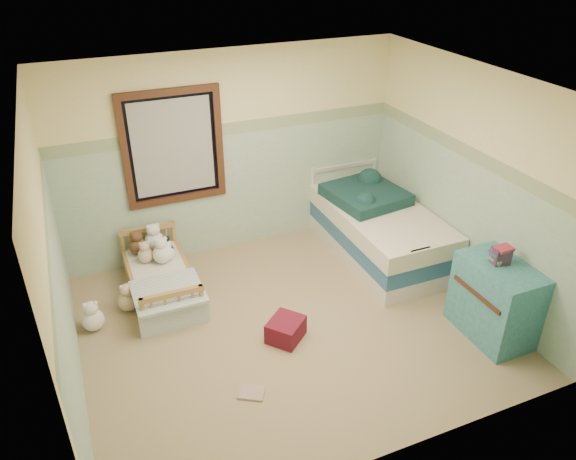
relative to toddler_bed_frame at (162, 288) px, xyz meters
name	(u,v)px	position (x,y,z in m)	size (l,w,h in m)	color
floor	(290,324)	(1.13, -1.05, -0.10)	(4.20, 3.60, 0.02)	#877659
ceiling	(290,86)	(1.13, -1.05, 2.42)	(4.20, 3.60, 0.02)	silver
wall_back	(232,154)	(1.13, 0.75, 1.16)	(4.20, 0.04, 2.50)	beige
wall_front	(393,336)	(1.13, -2.85, 1.16)	(4.20, 0.04, 2.50)	beige
wall_left	(53,267)	(-0.97, -1.05, 1.16)	(0.04, 3.60, 2.50)	beige
wall_right	(470,183)	(3.23, -1.05, 1.16)	(0.04, 3.60, 2.50)	beige
wainscot_mint	(234,192)	(1.13, 0.74, 0.66)	(4.20, 0.01, 1.50)	#8CA992
border_strip	(231,129)	(1.13, 0.74, 1.49)	(4.20, 0.01, 0.15)	#4C7455
window_frame	(173,148)	(0.43, 0.71, 1.36)	(1.16, 0.06, 1.36)	#462219
window_blinds	(173,147)	(0.43, 0.72, 1.36)	(0.92, 0.01, 1.12)	#B3B4B0
toddler_bed_frame	(162,288)	(0.00, 0.00, 0.00)	(0.67, 1.33, 0.17)	olive
toddler_mattress	(161,277)	(0.00, 0.00, 0.15)	(0.61, 1.27, 0.12)	silver
patchwork_quilt	(168,292)	(0.00, -0.41, 0.22)	(0.72, 0.67, 0.03)	#87AADD
plush_bed_brown	(138,246)	(-0.15, 0.50, 0.31)	(0.20, 0.20, 0.20)	brown
plush_bed_white	(155,241)	(0.05, 0.50, 0.32)	(0.24, 0.24, 0.24)	white
plush_bed_tan	(146,255)	(-0.10, 0.28, 0.30)	(0.18, 0.18, 0.18)	beige
plush_bed_dark	(166,251)	(0.13, 0.28, 0.30)	(0.19, 0.19, 0.19)	black
plush_floor_cream	(93,320)	(-0.78, -0.34, 0.03)	(0.23, 0.23, 0.23)	white
plush_floor_tan	(128,301)	(-0.40, -0.14, 0.03)	(0.22, 0.22, 0.22)	beige
twin_bed_frame	(377,248)	(2.68, -0.23, 0.02)	(0.99, 1.97, 0.22)	silver
twin_boxspring	(379,233)	(2.68, -0.23, 0.24)	(0.99, 1.97, 0.22)	#1B4F85
twin_mattress	(380,217)	(2.68, -0.23, 0.46)	(1.03, 2.01, 0.22)	beige
teal_blanket	(365,195)	(2.63, 0.07, 0.64)	(0.84, 0.89, 0.14)	black
dresser	(495,300)	(2.96, -1.98, 0.33)	(0.51, 0.82, 0.82)	#2F626E
book_stack	(501,256)	(2.96, -1.92, 0.82)	(0.17, 0.13, 0.17)	#512829
red_pillow	(286,329)	(1.00, -1.24, 0.02)	(0.35, 0.31, 0.22)	#A21533
floor_book	(251,393)	(0.42, -1.82, -0.07)	(0.23, 0.18, 0.02)	orange
extra_plush_0	(168,254)	(0.14, 0.23, 0.29)	(0.16, 0.16, 0.16)	white
extra_plush_1	(162,254)	(0.08, 0.20, 0.32)	(0.22, 0.22, 0.22)	white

